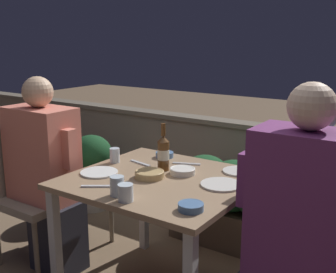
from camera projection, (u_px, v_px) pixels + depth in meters
parapet_wall at (259, 169)px, 3.55m from camera, size 9.00×0.18×0.78m
dining_table at (161, 193)px, 2.33m from camera, size 0.96×0.90×0.73m
planter_hedge at (232, 198)px, 3.03m from camera, size 0.86×0.47×0.63m
chair_left_near at (27, 180)px, 2.79m from camera, size 0.46×0.45×0.92m
person_coral_top at (47, 176)px, 2.66m from camera, size 0.51×0.26×1.25m
chair_left_far at (59, 170)px, 3.00m from camera, size 0.46×0.45×0.92m
person_purple_stripe at (294, 238)px, 1.76m from camera, size 0.49×0.26×1.32m
person_navy_jumper at (301, 217)px, 2.05m from camera, size 0.47×0.26×1.24m
beer_bottle at (163, 153)px, 2.42m from camera, size 0.07×0.07×0.28m
plate_0 at (99, 172)px, 2.39m from camera, size 0.21×0.21×0.01m
plate_1 at (239, 171)px, 2.41m from camera, size 0.19×0.19×0.01m
plate_2 at (221, 184)px, 2.19m from camera, size 0.22×0.22×0.01m
bowl_0 at (165, 154)px, 2.70m from camera, size 0.11×0.11×0.03m
bowl_1 at (183, 171)px, 2.37m from camera, size 0.14×0.14×0.04m
bowl_2 at (191, 206)px, 1.88m from camera, size 0.12×0.12×0.03m
bowl_3 at (149, 174)px, 2.31m from camera, size 0.16×0.16×0.04m
glass_cup_0 at (115, 155)px, 2.58m from camera, size 0.06×0.06×0.09m
glass_cup_1 at (126, 193)px, 1.98m from camera, size 0.07×0.07×0.08m
glass_cup_2 at (117, 186)px, 2.05m from camera, size 0.07×0.07×0.10m
fork_0 at (140, 163)px, 2.56m from camera, size 0.17×0.05×0.01m
fork_1 at (97, 186)px, 2.17m from camera, size 0.15×0.11×0.01m
fork_2 at (186, 164)px, 2.55m from camera, size 0.16×0.08×0.01m
potted_plant at (92, 164)px, 3.65m from camera, size 0.36×0.36×0.66m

